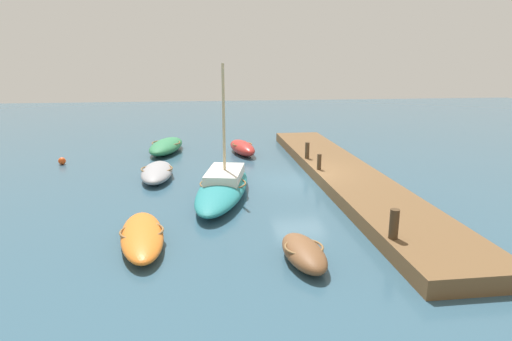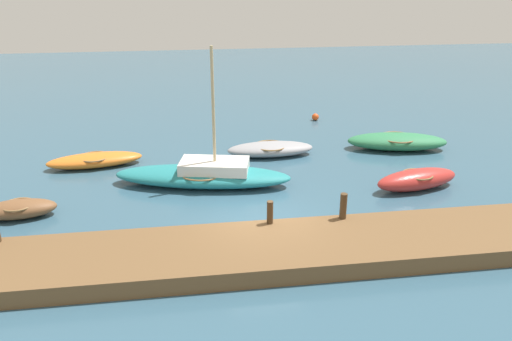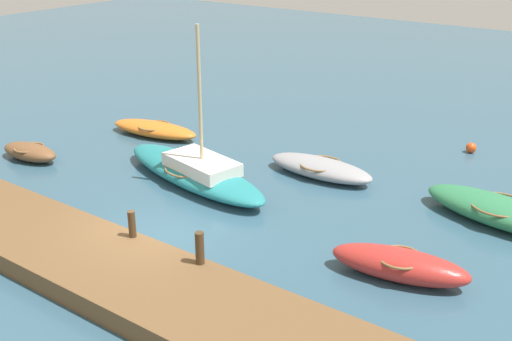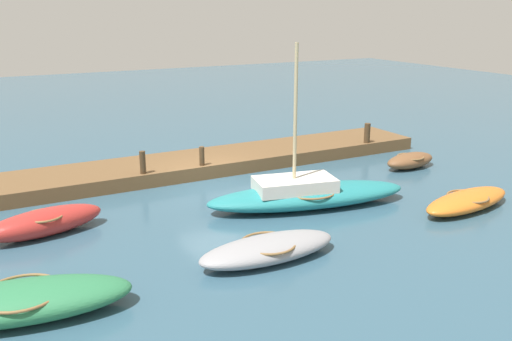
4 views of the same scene
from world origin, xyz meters
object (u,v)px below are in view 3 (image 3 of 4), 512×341
rowboat_orange (154,129)px  mooring_post_mid_east (200,248)px  rowboat_red (400,264)px  sailboat_teal (195,171)px  marker_buoy (471,148)px  motorboat_green (499,211)px  rowboat_grey (320,168)px  mooring_post_mid_west (132,224)px  dinghy_brown (30,152)px

rowboat_orange → mooring_post_mid_east: bearing=-48.0°
rowboat_red → sailboat_teal: bearing=157.4°
marker_buoy → rowboat_red: bearing=-81.8°
motorboat_green → rowboat_grey: bearing=-169.4°
rowboat_grey → mooring_post_mid_west: 8.00m
rowboat_orange → mooring_post_mid_east: mooring_post_mid_east is taller
rowboat_red → sailboat_teal: 8.52m
sailboat_teal → rowboat_orange: bearing=161.1°
rowboat_red → marker_buoy: 10.42m
rowboat_orange → sailboat_teal: bearing=-39.0°
motorboat_green → dinghy_brown: 16.94m
rowboat_orange → dinghy_brown: (-1.91, -4.82, 0.03)m
sailboat_teal → mooring_post_mid_east: size_ratio=8.44×
rowboat_orange → marker_buoy: rowboat_orange is taller
dinghy_brown → marker_buoy: 17.23m
rowboat_red → marker_buoy: rowboat_red is taller
rowboat_orange → motorboat_green: 14.24m
rowboat_grey → marker_buoy: (3.63, 5.59, -0.13)m
sailboat_teal → mooring_post_mid_west: size_ratio=9.61×
rowboat_red → rowboat_grey: rowboat_red is taller
rowboat_red → motorboat_green: bearing=64.6°
motorboat_green → rowboat_orange: bearing=-168.3°
motorboat_green → mooring_post_mid_west: bearing=-123.6°
motorboat_green → rowboat_red: bearing=-93.1°
motorboat_green → dinghy_brown: size_ratio=1.89×
mooring_post_mid_west → marker_buoy: size_ratio=1.89×
sailboat_teal → mooring_post_mid_west: bearing=-56.3°
rowboat_red → motorboat_green: size_ratio=0.75×
dinghy_brown → marker_buoy: dinghy_brown is taller
rowboat_red → mooring_post_mid_east: (-4.06, -3.13, 0.58)m
dinghy_brown → mooring_post_mid_west: 8.96m
sailboat_teal → marker_buoy: sailboat_teal is taller
rowboat_grey → marker_buoy: bearing=57.3°
sailboat_teal → motorboat_green: 10.02m
rowboat_red → mooring_post_mid_east: 5.16m
motorboat_green → marker_buoy: motorboat_green is taller
mooring_post_mid_west → mooring_post_mid_east: size_ratio=0.88×
rowboat_red → marker_buoy: bearing=86.5°
rowboat_red → mooring_post_mid_west: 7.22m
rowboat_orange → dinghy_brown: 5.18m
motorboat_green → sailboat_teal: bearing=-151.3°
rowboat_grey → mooring_post_mid_west: (-1.38, -7.86, 0.61)m
sailboat_teal → mooring_post_mid_east: bearing=-35.7°
motorboat_green → mooring_post_mid_west: 10.98m
rowboat_orange → marker_buoy: bearing=18.8°
sailboat_teal → dinghy_brown: 6.92m
rowboat_red → mooring_post_mid_west: bearing=-165.9°
rowboat_orange → mooring_post_mid_west: bearing=-57.0°
mooring_post_mid_west → marker_buoy: 14.37m
motorboat_green → marker_buoy: 6.17m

